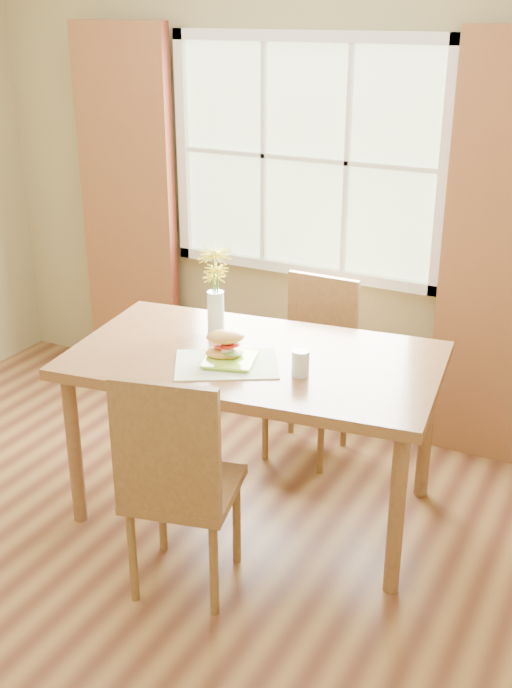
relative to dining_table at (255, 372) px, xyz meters
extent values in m
cube|color=brown|center=(-0.27, -0.76, -0.74)|extent=(4.20, 3.80, 0.02)
cube|color=#9A8C5C|center=(-0.27, 1.15, 0.62)|extent=(4.20, 0.02, 2.70)
cube|color=beige|center=(-0.27, 1.12, 0.77)|extent=(1.50, 0.02, 1.20)
cube|color=white|center=(-0.27, 1.09, 1.40)|extent=(1.62, 0.04, 0.06)
cube|color=white|center=(-0.27, 1.09, 0.14)|extent=(1.62, 0.04, 0.06)
cube|color=white|center=(-1.05, 1.09, 0.77)|extent=(0.06, 0.04, 1.32)
cube|color=white|center=(0.51, 1.09, 0.77)|extent=(0.06, 0.04, 1.32)
cube|color=white|center=(-0.27, 1.10, 0.77)|extent=(1.50, 0.03, 0.02)
cube|color=maroon|center=(-1.42, 1.02, 0.37)|extent=(0.65, 0.08, 2.20)
cube|color=maroon|center=(0.88, 1.02, 0.37)|extent=(0.65, 0.08, 2.20)
cube|color=brown|center=(0.00, 0.00, 0.06)|extent=(1.78, 1.15, 0.05)
cylinder|color=brown|center=(-0.69, -0.48, -0.35)|extent=(0.07, 0.07, 0.76)
cylinder|color=brown|center=(0.79, -0.28, -0.35)|extent=(0.07, 0.07, 0.76)
cylinder|color=brown|center=(-0.79, 0.28, -0.35)|extent=(0.07, 0.07, 0.76)
cylinder|color=brown|center=(0.69, 0.48, -0.35)|extent=(0.07, 0.07, 0.76)
cube|color=brown|center=(0.00, -0.62, -0.27)|extent=(0.51, 0.51, 0.04)
cube|color=brown|center=(0.05, -0.81, 0.02)|extent=(0.42, 0.14, 0.55)
cylinder|color=brown|center=(-0.13, -0.83, -0.51)|extent=(0.04, 0.04, 0.44)
cylinder|color=brown|center=(0.21, -0.75, -0.51)|extent=(0.04, 0.04, 0.44)
cylinder|color=brown|center=(-0.21, -0.49, -0.51)|extent=(0.04, 0.04, 0.44)
cylinder|color=brown|center=(0.13, -0.41, -0.51)|extent=(0.04, 0.04, 0.44)
cube|color=brown|center=(0.00, 0.59, -0.30)|extent=(0.40, 0.40, 0.04)
cube|color=brown|center=(0.00, 0.77, -0.02)|extent=(0.40, 0.04, 0.51)
cylinder|color=brown|center=(-0.16, 0.43, -0.52)|extent=(0.03, 0.03, 0.41)
cylinder|color=brown|center=(0.16, 0.43, -0.52)|extent=(0.03, 0.03, 0.41)
cylinder|color=brown|center=(-0.16, 0.75, -0.52)|extent=(0.03, 0.03, 0.41)
cylinder|color=brown|center=(0.16, 0.75, -0.52)|extent=(0.03, 0.03, 0.41)
cube|color=beige|center=(-0.06, -0.15, 0.09)|extent=(0.56, 0.51, 0.01)
cube|color=#A6DE37|center=(-0.06, -0.13, 0.10)|extent=(0.27, 0.27, 0.01)
ellipsoid|color=#E2B34D|center=(-0.09, -0.12, 0.12)|extent=(0.21, 0.19, 0.05)
ellipsoid|color=#4C8C2D|center=(-0.04, -0.14, 0.14)|extent=(0.10, 0.06, 0.01)
cylinder|color=red|center=(-0.10, -0.12, 0.16)|extent=(0.09, 0.09, 0.01)
cylinder|color=red|center=(-0.06, -0.11, 0.17)|extent=(0.08, 0.08, 0.01)
ellipsoid|color=#E2B34D|center=(-0.09, -0.12, 0.20)|extent=(0.21, 0.19, 0.06)
cylinder|color=silver|center=(0.27, -0.10, 0.14)|extent=(0.08, 0.08, 0.11)
cylinder|color=silver|center=(0.27, -0.10, 0.13)|extent=(0.07, 0.07, 0.10)
cylinder|color=silver|center=(-0.30, 0.17, 0.19)|extent=(0.08, 0.08, 0.21)
cylinder|color=silver|center=(-0.30, 0.17, 0.14)|extent=(0.07, 0.07, 0.10)
cylinder|color=#3D7028|center=(-0.30, 0.17, 0.28)|extent=(0.01, 0.01, 0.39)
cylinder|color=#3D7028|center=(-0.29, 0.16, 0.24)|extent=(0.01, 0.01, 0.32)
cylinder|color=#3D7028|center=(-0.31, 0.18, 0.22)|extent=(0.01, 0.01, 0.27)
camera|label=1|loc=(1.55, -2.96, 1.55)|focal=42.00mm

